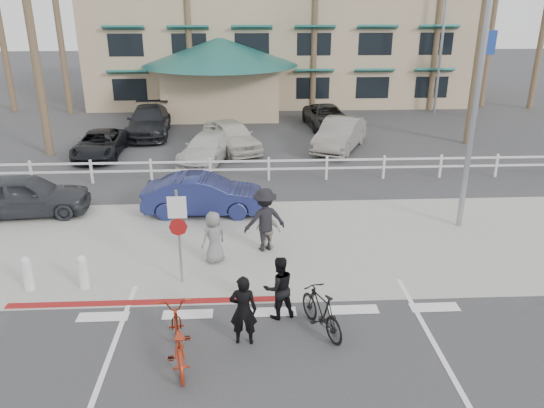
{
  "coord_description": "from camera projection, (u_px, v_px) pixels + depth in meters",
  "views": [
    {
      "loc": [
        -0.55,
        -10.33,
        7.07
      ],
      "look_at": [
        0.19,
        3.96,
        1.5
      ],
      "focal_mm": 35.0,
      "sensor_mm": 36.0,
      "label": 1
    }
  ],
  "objects": [
    {
      "name": "palm_5",
      "position": [
        315.0,
        8.0,
        33.3
      ],
      "size": [
        4.0,
        4.0,
        13.0
      ],
      "primitive_type": null,
      "color": "#1B3A16",
      "rests_on": "ground"
    },
    {
      "name": "parking_lot",
      "position": [
        255.0,
        137.0,
        28.95
      ],
      "size": [
        50.0,
        16.0,
        0.01
      ],
      "primitive_type": "cube",
      "color": "#333335",
      "rests_on": "ground"
    },
    {
      "name": "curb_red",
      "position": [
        150.0,
        302.0,
        13.17
      ],
      "size": [
        7.0,
        0.25,
        0.02
      ],
      "primitive_type": "cube",
      "color": "maroon",
      "rests_on": "ground"
    },
    {
      "name": "bike_black",
      "position": [
        321.0,
        311.0,
        11.86
      ],
      "size": [
        1.13,
        1.8,
        1.05
      ],
      "primitive_type": "imported",
      "rotation": [
        0.0,
        0.0,
        3.54
      ],
      "color": "black",
      "rests_on": "ground"
    },
    {
      "name": "pedestrian_child",
      "position": [
        268.0,
        230.0,
        15.73
      ],
      "size": [
        0.81,
        0.57,
        1.28
      ],
      "primitive_type": "imported",
      "rotation": [
        0.0,
        0.0,
        2.76
      ],
      "color": "#9F9A88",
      "rests_on": "ground"
    },
    {
      "name": "bike_path",
      "position": [
        278.0,
        386.0,
        10.34
      ],
      "size": [
        12.0,
        16.0,
        0.01
      ],
      "primitive_type": "cube",
      "color": "#333335",
      "rests_on": "ground"
    },
    {
      "name": "streetlight_0",
      "position": [
        478.0,
        89.0,
        16.0
      ],
      "size": [
        0.6,
        2.0,
        9.0
      ],
      "primitive_type": null,
      "color": "gray",
      "rests_on": "ground"
    },
    {
      "name": "lot_car_3",
      "position": [
        340.0,
        134.0,
        26.2
      ],
      "size": [
        3.46,
        4.94,
        1.55
      ],
      "primitive_type": "imported",
      "rotation": [
        0.0,
        0.0,
        -0.43
      ],
      "color": "gray",
      "rests_on": "ground"
    },
    {
      "name": "lot_car_1",
      "position": [
        207.0,
        148.0,
        24.41
      ],
      "size": [
        2.97,
        4.69,
        1.27
      ],
      "primitive_type": "imported",
      "rotation": [
        0.0,
        0.0,
        -0.3
      ],
      "color": "silver",
      "rests_on": "ground"
    },
    {
      "name": "cross_street",
      "position": [
        261.0,
        197.0,
        20.11
      ],
      "size": [
        40.0,
        5.0,
        0.01
      ],
      "primitive_type": "cube",
      "color": "#333335",
      "rests_on": "ground"
    },
    {
      "name": "rider_black",
      "position": [
        279.0,
        288.0,
        12.33
      ],
      "size": [
        0.89,
        0.77,
        1.55
      ],
      "primitive_type": "imported",
      "rotation": [
        0.0,
        0.0,
        3.42
      ],
      "color": "black",
      "rests_on": "ground"
    },
    {
      "name": "sidewalk_plaza",
      "position": [
        265.0,
        243.0,
        16.39
      ],
      "size": [
        22.0,
        7.0,
        0.01
      ],
      "primitive_type": "cube",
      "color": "gray",
      "rests_on": "ground"
    },
    {
      "name": "palm_1",
      "position": [
        56.0,
        8.0,
        32.53
      ],
      "size": [
        4.0,
        4.0,
        13.0
      ],
      "primitive_type": null,
      "color": "#1B3A16",
      "rests_on": "ground"
    },
    {
      "name": "rail_fence",
      "position": [
        271.0,
        169.0,
        21.81
      ],
      "size": [
        29.4,
        0.16,
        1.0
      ],
      "primitive_type": null,
      "color": "silver",
      "rests_on": "ground"
    },
    {
      "name": "bollard_1",
      "position": [
        27.0,
        273.0,
        13.59
      ],
      "size": [
        0.26,
        0.26,
        0.95
      ],
      "primitive_type": null,
      "color": "silver",
      "rests_on": "ground"
    },
    {
      "name": "rider_red",
      "position": [
        243.0,
        310.0,
        11.36
      ],
      "size": [
        0.62,
        0.43,
        1.64
      ],
      "primitive_type": "imported",
      "rotation": [
        0.0,
        0.0,
        3.08
      ],
      "color": "black",
      "rests_on": "ground"
    },
    {
      "name": "pedestrian_b",
      "position": [
        214.0,
        237.0,
        14.96
      ],
      "size": [
        0.89,
        0.83,
        1.52
      ],
      "primitive_type": "imported",
      "rotation": [
        0.0,
        0.0,
        3.78
      ],
      "color": "slate",
      "rests_on": "ground"
    },
    {
      "name": "lot_car_5",
      "position": [
        327.0,
        117.0,
        30.71
      ],
      "size": [
        2.55,
        4.85,
        1.3
      ],
      "primitive_type": "imported",
      "rotation": [
        0.0,
        0.0,
        0.09
      ],
      "color": "black",
      "rests_on": "ground"
    },
    {
      "name": "palm_11",
      "position": [
        486.0,
        0.0,
        25.09
      ],
      "size": [
        4.0,
        4.0,
        14.0
      ],
      "primitive_type": null,
      "color": "#1B3A16",
      "rests_on": "ground"
    },
    {
      "name": "sign_post",
      "position": [
        179.0,
        232.0,
        13.61
      ],
      "size": [
        0.5,
        0.1,
        2.9
      ],
      "primitive_type": null,
      "color": "gray",
      "rests_on": "ground"
    },
    {
      "name": "car_red_compact",
      "position": [
        26.0,
        195.0,
        18.27
      ],
      "size": [
        4.4,
        2.08,
        1.45
      ],
      "primitive_type": "imported",
      "rotation": [
        0.0,
        0.0,
        1.66
      ],
      "color": "#2C2F34",
      "rests_on": "ground"
    },
    {
      "name": "pedestrian_a",
      "position": [
        265.0,
        220.0,
        15.61
      ],
      "size": [
        1.41,
        1.05,
        1.95
      ],
      "primitive_type": "imported",
      "rotation": [
        0.0,
        0.0,
        3.43
      ],
      "color": "black",
      "rests_on": "ground"
    },
    {
      "name": "building",
      "position": [
        277.0,
        19.0,
        39.1
      ],
      "size": [
        28.0,
        16.0,
        11.3
      ],
      "primitive_type": null,
      "color": "tan",
      "rests_on": "ground"
    },
    {
      "name": "streetlight_1",
      "position": [
        442.0,
        38.0,
        33.39
      ],
      "size": [
        0.6,
        2.0,
        9.5
      ],
      "primitive_type": null,
      "color": "gray",
      "rests_on": "ground"
    },
    {
      "name": "lot_car_2",
      "position": [
        232.0,
        136.0,
        26.01
      ],
      "size": [
        3.4,
        4.8,
        1.52
      ],
      "primitive_type": "imported",
      "rotation": [
        0.0,
        0.0,
        0.41
      ],
      "color": "beige",
      "rests_on": "ground"
    },
    {
      "name": "bike_red",
      "position": [
        177.0,
        338.0,
        10.87
      ],
      "size": [
        1.12,
        2.23,
        1.12
      ],
      "primitive_type": "imported",
      "rotation": [
        0.0,
        0.0,
        3.32
      ],
      "color": "maroon",
      "rests_on": "ground"
    },
    {
      "name": "ground",
      "position": [
        273.0,
        327.0,
        12.2
      ],
      "size": [
        140.0,
        140.0,
        0.0
      ],
      "primitive_type": "plane",
      "color": "#333335"
    },
    {
      "name": "info_sign",
      "position": [
        482.0,
        73.0,
        32.34
      ],
      "size": [
        1.2,
        0.16,
        5.6
      ],
      "primitive_type": null,
      "color": "navy",
      "rests_on": "ground"
    },
    {
      "name": "lot_car_4",
      "position": [
        149.0,
        121.0,
        28.98
      ],
      "size": [
        2.55,
        5.49,
        1.55
      ],
      "primitive_type": "imported",
      "rotation": [
        0.0,
        0.0,
        0.07
      ],
      "color": "black",
      "rests_on": "ground"
    },
    {
      "name": "palm_10",
      "position": [
        30.0,
        24.0,
        23.5
      ],
      "size": [
        4.0,
        4.0,
        12.0
      ],
      "primitive_type": null,
      "color": "#1B3A16",
      "rests_on": "ground"
    },
    {
      "name": "bollard_0",
      "position": [
        83.0,
        272.0,
        13.66
      ],
      "size": [
        0.26,
        0.26,
        0.95
      ],
      "primitive_type": null,
      "color": "silver",
      "rests_on": "ground"
    },
    {
      "name": "car_white_sedan",
      "position": [
        204.0,
        195.0,
        18.41
      ],
      "size": [
        4.24,
        1.64,
        1.38
      ],
      "primitive_type": "imported",
      "rotation": [
        0.0,
        0.0,
        1.53
      ],
      "color": "navy",
      "rests_on": "ground"
    },
    {
      "name": "lot_car_0",
      "position": [
        100.0,
        144.0,
        25.11
      ],
      "size": [
        2.12,
        4.42,
        1.22
      ],
      "primitive_type": "imported",
      "rotation": [
        0.0,
        0.0,
        0.02
      ],
      "color": "black",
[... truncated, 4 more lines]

